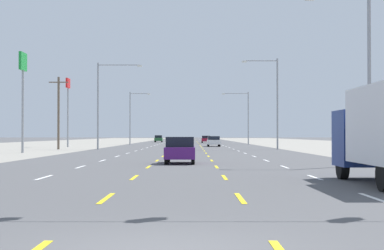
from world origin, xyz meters
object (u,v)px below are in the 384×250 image
object	(u,v)px
sedan_inner_right_mid	(214,141)
streetlight_left_row_2	(133,114)
hatchback_far_left_far	(159,139)
pole_sign_left_row_2	(69,97)
streetlight_left_row_0	(5,55)
sedan_inner_right_midfar	(207,139)
pole_sign_left_row_1	(24,78)
streetlight_left_row_1	(104,98)
streetlight_right_row_1	(275,97)
streetlight_right_row_2	(246,113)
streetlight_right_row_0	(364,66)
hatchback_center_turn_near	(181,150)

from	to	relation	value
sedan_inner_right_mid	streetlight_left_row_2	size ratio (longest dim) A/B	0.50
hatchback_far_left_far	streetlight_left_row_2	distance (m)	31.65
hatchback_far_left_far	pole_sign_left_row_2	bearing A→B (deg)	-99.85
sedan_inner_right_mid	streetlight_left_row_0	size ratio (longest dim) A/B	0.43
sedan_inner_right_midfar	pole_sign_left_row_2	distance (m)	45.31
sedan_inner_right_mid	streetlight_left_row_0	distance (m)	53.17
sedan_inner_right_midfar	pole_sign_left_row_1	xyz separation A→B (m)	(-18.32, -65.95, 6.12)
hatchback_far_left_far	streetlight_left_row_1	world-z (taller)	streetlight_left_row_1
sedan_inner_right_mid	streetlight_right_row_1	xyz separation A→B (m)	(6.22, -16.55, 5.17)
hatchback_far_left_far	streetlight_left_row_1	size ratio (longest dim) A/B	0.40
sedan_inner_right_mid	streetlight_right_row_2	world-z (taller)	streetlight_right_row_2
streetlight_left_row_2	hatchback_far_left_far	bearing A→B (deg)	84.89
streetlight_right_row_0	streetlight_right_row_2	world-z (taller)	streetlight_right_row_0
hatchback_center_turn_near	sedan_inner_right_mid	xyz separation A→B (m)	(3.74, 49.17, -0.03)
streetlight_right_row_0	sedan_inner_right_midfar	bearing A→B (deg)	94.22
pole_sign_left_row_1	pole_sign_left_row_2	distance (m)	25.54
pole_sign_left_row_2	streetlight_right_row_2	world-z (taller)	pole_sign_left_row_2
hatchback_far_left_far	streetlight_right_row_0	distance (m)	102.04
sedan_inner_right_midfar	streetlight_left_row_1	size ratio (longest dim) A/B	0.46
pole_sign_left_row_1	hatchback_far_left_far	bearing A→B (deg)	84.19
sedan_inner_right_mid	hatchback_far_left_far	world-z (taller)	hatchback_far_left_far
hatchback_far_left_far	streetlight_left_row_0	distance (m)	100.71
sedan_inner_right_mid	pole_sign_left_row_2	distance (m)	20.99
streetlight_right_row_1	streetlight_right_row_2	bearing A→B (deg)	90.22
streetlight_right_row_2	streetlight_left_row_2	bearing A→B (deg)	180.00
sedan_inner_right_mid	pole_sign_left_row_1	bearing A→B (deg)	-122.32
pole_sign_left_row_1	streetlight_left_row_1	size ratio (longest dim) A/B	0.94
sedan_inner_right_midfar	pole_sign_left_row_2	xyz separation A→B (m)	(-19.54, -40.44, 6.00)
pole_sign_left_row_2	streetlight_right_row_0	xyz separation A→B (m)	(26.03, -47.42, -1.32)
sedan_inner_right_midfar	streetlight_right_row_2	bearing A→B (deg)	-71.23
pole_sign_left_row_2	sedan_inner_right_midfar	bearing A→B (deg)	64.21
sedan_inner_right_midfar	streetlight_left_row_0	world-z (taller)	streetlight_left_row_0
pole_sign_left_row_1	streetlight_left_row_2	xyz separation A→B (m)	(5.20, 47.41, -1.69)
streetlight_left_row_2	streetlight_left_row_0	bearing A→B (deg)	-89.97
streetlight_left_row_0	streetlight_right_row_0	xyz separation A→B (m)	(19.57, -0.00, -0.57)
pole_sign_left_row_2	streetlight_right_row_1	distance (m)	28.96
sedan_inner_right_mid	streetlight_left_row_1	world-z (taller)	streetlight_left_row_1
pole_sign_left_row_2	streetlight_left_row_2	xyz separation A→B (m)	(6.43, 21.90, -1.57)
hatchback_center_turn_near	streetlight_right_row_2	size ratio (longest dim) A/B	0.43
streetlight_right_row_0	sedan_inner_right_mid	bearing A→B (deg)	96.98
sedan_inner_right_midfar	streetlight_right_row_1	bearing A→B (deg)	-83.10
sedan_inner_right_midfar	streetlight_left_row_2	world-z (taller)	streetlight_left_row_2
sedan_inner_right_mid	streetlight_right_row_0	xyz separation A→B (m)	(6.27, -51.21, 4.67)
streetlight_right_row_1	pole_sign_left_row_1	bearing A→B (deg)	-152.75
pole_sign_left_row_1	streetlight_left_row_1	xyz separation A→B (m)	(5.42, 12.75, -1.09)
streetlight_right_row_1	streetlight_left_row_2	world-z (taller)	streetlight_right_row_1
hatchback_center_turn_near	hatchback_far_left_far	world-z (taller)	same
sedan_inner_right_mid	streetlight_right_row_2	size ratio (longest dim) A/B	0.50
hatchback_far_left_far	streetlight_right_row_2	distance (m)	35.66
pole_sign_left_row_1	streetlight_right_row_1	distance (m)	27.86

